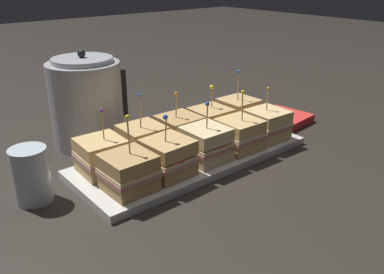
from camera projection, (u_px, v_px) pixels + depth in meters
The scene contains 15 objects.
ground_plane at pixel (192, 160), 0.99m from camera, with size 6.00×6.00×0.00m, color #2D2823.
serving_platter at pixel (192, 156), 0.99m from camera, with size 0.58×0.23×0.02m.
sandwich_front_far_left at pixel (129, 172), 0.81m from camera, with size 0.10×0.10×0.16m.
sandwich_front_left at pixel (168, 157), 0.87m from camera, with size 0.10×0.10×0.14m.
sandwich_front_center at pixel (205, 144), 0.93m from camera, with size 0.10×0.10×0.14m.
sandwich_front_right at pixel (239, 134), 0.99m from camera, with size 0.10×0.10×0.15m.
sandwich_front_far_right at pixel (267, 124), 1.05m from camera, with size 0.10×0.10×0.14m.
sandwich_back_far_left at pixel (101, 156), 0.88m from camera, with size 0.10×0.10×0.15m.
sandwich_back_left at pixel (143, 142), 0.94m from camera, with size 0.10×0.10×0.16m.
sandwich_back_center at pixel (179, 132), 1.00m from camera, with size 0.10×0.10×0.14m.
sandwich_back_right at pixel (211, 122), 1.07m from camera, with size 0.10×0.10×0.14m.
sandwich_back_far_right at pixel (238, 113), 1.13m from camera, with size 0.10×0.10×0.16m.
kettle_steel at pixel (87, 102), 1.05m from camera, with size 0.21×0.18×0.25m.
drinking_glass at pixel (31, 175), 0.79m from camera, with size 0.07×0.07×0.11m.
napkin_stack at pixel (283, 118), 1.23m from camera, with size 0.15×0.15×0.02m.
Camera 1 is at (-0.57, -0.69, 0.43)m, focal length 38.00 mm.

